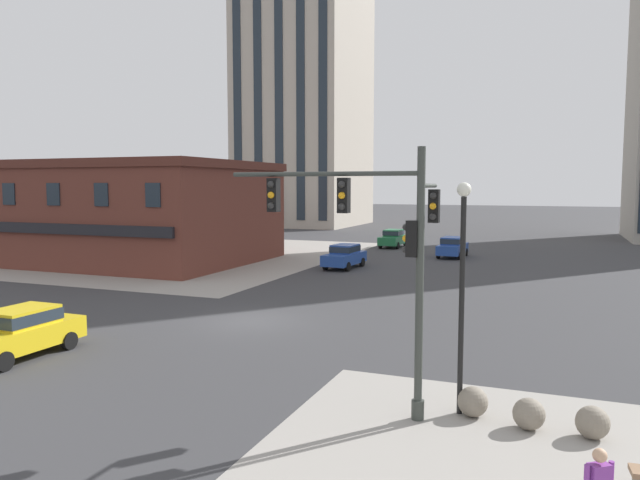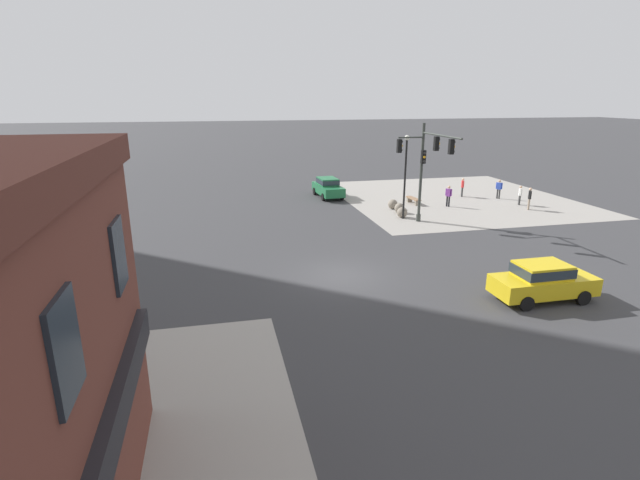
% 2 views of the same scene
% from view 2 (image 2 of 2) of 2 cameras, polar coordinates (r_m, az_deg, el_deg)
% --- Properties ---
extents(ground_plane, '(320.00, 320.00, 0.00)m').
position_cam_2_polar(ground_plane, '(23.59, 2.59, -4.25)').
color(ground_plane, '#38383A').
extents(sidewalk_corner_slab, '(20.00, 19.00, 0.02)m').
position_cam_2_polar(sidewalk_corner_slab, '(43.28, 15.69, 4.91)').
color(sidewalk_corner_slab, gray).
rests_on(sidewalk_corner_slab, ground).
extents(traffic_signal_main, '(5.33, 2.09, 6.81)m').
position_cam_2_polar(traffic_signal_main, '(32.69, 12.52, 9.25)').
color(traffic_signal_main, '#383D38').
rests_on(traffic_signal_main, ground).
extents(bollard_sphere_curb_a, '(0.77, 0.77, 0.77)m').
position_cam_2_polar(bollard_sphere_curb_a, '(35.20, 9.84, 3.29)').
color(bollard_sphere_curb_a, gray).
rests_on(bollard_sphere_curb_a, ground).
extents(bollard_sphere_curb_b, '(0.77, 0.77, 0.77)m').
position_cam_2_polar(bollard_sphere_curb_b, '(36.55, 9.53, 3.80)').
color(bollard_sphere_curb_b, gray).
rests_on(bollard_sphere_curb_b, ground).
extents(bollard_sphere_curb_c, '(0.77, 0.77, 0.77)m').
position_cam_2_polar(bollard_sphere_curb_c, '(37.82, 8.75, 4.28)').
color(bollard_sphere_curb_c, gray).
rests_on(bollard_sphere_curb_c, ground).
extents(bench_near_signal, '(1.83, 0.62, 0.49)m').
position_cam_2_polar(bench_near_signal, '(40.01, 11.17, 4.76)').
color(bench_near_signal, '#8E6B4C').
rests_on(bench_near_signal, ground).
extents(pedestrian_near_bench, '(0.44, 0.38, 1.65)m').
position_cam_2_polar(pedestrian_near_bench, '(43.94, 20.71, 5.87)').
color(pedestrian_near_bench, '#333333').
rests_on(pedestrian_near_bench, ground).
extents(pedestrian_at_curb, '(0.49, 0.34, 1.74)m').
position_cam_2_polar(pedestrian_at_curb, '(40.45, 23.89, 4.74)').
color(pedestrian_at_curb, gray).
rests_on(pedestrian_at_curb, ground).
extents(pedestrian_walking_east, '(0.50, 0.33, 1.58)m').
position_cam_2_polar(pedestrian_walking_east, '(42.02, 22.92, 5.11)').
color(pedestrian_walking_east, '#333333').
rests_on(pedestrian_walking_east, ground).
extents(pedestrian_with_bag, '(0.46, 0.37, 1.69)m').
position_cam_2_polar(pedestrian_with_bag, '(39.46, 15.19, 5.28)').
color(pedestrian_with_bag, black).
rests_on(pedestrian_with_bag, ground).
extents(pedestrian_by_lamp, '(0.52, 0.31, 1.66)m').
position_cam_2_polar(pedestrian_by_lamp, '(43.85, 16.76, 6.23)').
color(pedestrian_by_lamp, '#333333').
rests_on(pedestrian_by_lamp, ground).
extents(street_lamp_corner_near, '(0.36, 0.36, 5.95)m').
position_cam_2_polar(street_lamp_corner_near, '(34.25, 10.24, 8.52)').
color(street_lamp_corner_near, black).
rests_on(street_lamp_corner_near, ground).
extents(car_cross_eastbound, '(1.90, 4.40, 1.68)m').
position_cam_2_polar(car_cross_eastbound, '(22.62, 25.21, -4.38)').
color(car_cross_eastbound, gold).
rests_on(car_cross_eastbound, ground).
extents(car_cross_westbound, '(4.50, 2.09, 1.68)m').
position_cam_2_polar(car_cross_westbound, '(41.83, 0.96, 6.42)').
color(car_cross_westbound, '#1E6B3D').
rests_on(car_cross_westbound, ground).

